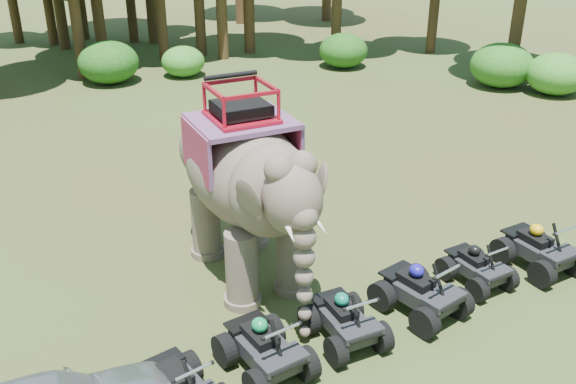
# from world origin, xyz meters

# --- Properties ---
(ground) EXTENTS (110.00, 110.00, 0.00)m
(ground) POSITION_xyz_m (0.00, 0.00, 0.00)
(ground) COLOR #47381E
(ground) RESTS_ON ground
(elephant) EXTENTS (2.79, 5.58, 4.54)m
(elephant) POSITION_xyz_m (-0.97, 1.40, 2.27)
(elephant) COLOR brown
(elephant) RESTS_ON ground
(atv_0) EXTENTS (1.41, 1.79, 1.22)m
(atv_0) POSITION_xyz_m (-3.96, -1.95, 0.61)
(atv_0) COLOR black
(atv_0) RESTS_ON ground
(atv_1) EXTENTS (1.41, 1.87, 1.32)m
(atv_1) POSITION_xyz_m (-2.25, -1.82, 0.66)
(atv_1) COLOR black
(atv_1) RESTS_ON ground
(atv_2) EXTENTS (1.36, 1.78, 1.25)m
(atv_2) POSITION_xyz_m (-0.49, -1.84, 0.63)
(atv_2) COLOR black
(atv_2) RESTS_ON ground
(atv_3) EXTENTS (1.58, 1.99, 1.35)m
(atv_3) POSITION_xyz_m (1.42, -1.86, 0.67)
(atv_3) COLOR black
(atv_3) RESTS_ON ground
(atv_4) EXTENTS (1.12, 1.54, 1.14)m
(atv_4) POSITION_xyz_m (3.23, -1.67, 0.57)
(atv_4) COLOR black
(atv_4) RESTS_ON ground
(atv_5) EXTENTS (1.33, 1.82, 1.34)m
(atv_5) POSITION_xyz_m (4.97, -1.91, 0.67)
(atv_5) COLOR black
(atv_5) RESTS_ON ground
(tree_0) EXTENTS (4.72, 4.72, 6.74)m
(tree_0) POSITION_xyz_m (0.00, 20.30, 3.37)
(tree_0) COLOR #195114
(tree_0) RESTS_ON ground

